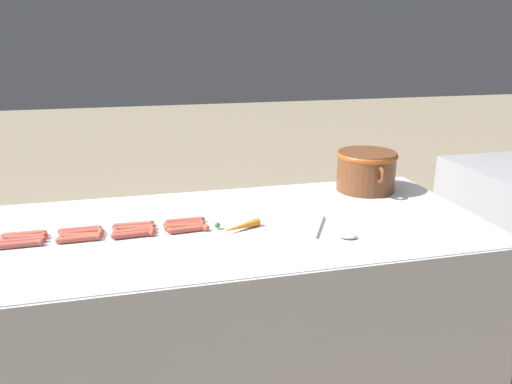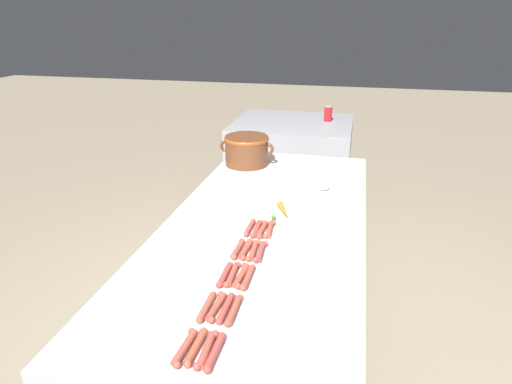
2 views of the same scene
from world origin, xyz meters
The scene contains 20 objects.
griddle_counter centered at (0.00, 0.00, 0.45)m, with size 0.92×2.13×0.90m.
hot_dog_1 centered at (-0.05, -0.70, 0.91)m, with size 0.02×0.16×0.02m.
hot_dog_2 centered at (-0.05, -0.50, 0.91)m, with size 0.03×0.16×0.02m.
hot_dog_3 centered at (-0.05, -0.31, 0.91)m, with size 0.03×0.16×0.02m.
hot_dog_4 centered at (-0.05, -0.11, 0.91)m, with size 0.02×0.16×0.02m.
hot_dog_6 centered at (-0.02, -0.69, 0.91)m, with size 0.03×0.16×0.02m.
hot_dog_7 centered at (-0.02, -0.50, 0.91)m, with size 0.03×0.16×0.02m.
hot_dog_8 centered at (-0.02, -0.31, 0.91)m, with size 0.03×0.16×0.02m.
hot_dog_9 centered at (-0.01, -0.12, 0.91)m, with size 0.03×0.16×0.02m.
hot_dog_11 centered at (0.01, -0.69, 0.91)m, with size 0.02×0.16×0.02m.
hot_dog_12 centered at (0.01, -0.50, 0.91)m, with size 0.03×0.16×0.02m.
hot_dog_13 centered at (0.01, -0.31, 0.91)m, with size 0.03×0.16×0.02m.
hot_dog_14 centered at (0.01, -0.12, 0.91)m, with size 0.03×0.16×0.02m.
hot_dog_16 centered at (0.04, -0.70, 0.91)m, with size 0.03×0.16×0.02m.
hot_dog_17 centered at (0.04, -0.50, 0.91)m, with size 0.03×0.16×0.02m.
hot_dog_18 centered at (0.05, -0.31, 0.91)m, with size 0.03×0.16×0.02m.
hot_dog_19 centered at (0.04, -0.11, 0.91)m, with size 0.03×0.16×0.02m.
bean_pot centered at (-0.29, 0.77, 1.00)m, with size 0.35×0.28×0.19m.
serving_spoon centered at (0.20, 0.43, 0.90)m, with size 0.25×0.16×0.02m.
carrot centered at (0.07, 0.08, 0.91)m, with size 0.10×0.17×0.03m.
Camera 1 is at (1.76, -0.27, 1.61)m, focal length 34.50 mm.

